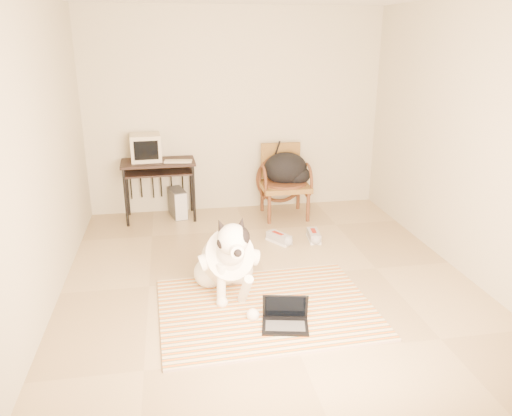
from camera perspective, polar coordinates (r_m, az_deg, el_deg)
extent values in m
plane|color=tan|center=(5.10, 1.24, -7.90)|extent=(4.50, 4.50, 0.00)
plane|color=beige|center=(6.84, -2.36, 10.90)|extent=(4.50, 0.00, 4.50)
plane|color=beige|center=(2.57, 11.13, -3.19)|extent=(4.50, 0.00, 4.50)
plane|color=beige|center=(4.70, -23.44, 5.67)|extent=(0.00, 4.50, 4.50)
plane|color=beige|center=(5.41, 22.82, 7.30)|extent=(0.00, 4.50, 4.50)
cube|color=orange|center=(4.07, 3.12, -15.33)|extent=(1.89, 0.36, 0.02)
cube|color=#366B32|center=(4.31, 2.10, -13.24)|extent=(1.89, 0.36, 0.02)
cube|color=#6B4089|center=(4.55, 1.20, -11.36)|extent=(1.89, 0.36, 0.02)
cube|color=#E2EC55|center=(4.79, 0.39, -9.66)|extent=(1.89, 0.36, 0.02)
cube|color=beige|center=(5.04, -0.32, -8.13)|extent=(1.89, 0.36, 0.02)
sphere|color=white|center=(4.87, -5.38, -7.36)|extent=(0.30, 0.30, 0.30)
sphere|color=white|center=(4.92, -2.07, -7.02)|extent=(0.30, 0.30, 0.30)
ellipsoid|color=white|center=(4.87, -3.69, -7.00)|extent=(0.37, 0.33, 0.30)
ellipsoid|color=white|center=(4.63, -3.33, -5.69)|extent=(0.42, 0.70, 0.64)
cylinder|color=white|center=(4.64, -3.36, -5.63)|extent=(0.48, 0.61, 0.59)
sphere|color=white|center=(4.40, -2.89, -5.00)|extent=(0.25, 0.25, 0.25)
sphere|color=white|center=(4.25, -2.67, -3.60)|extent=(0.27, 0.27, 0.27)
ellipsoid|color=black|center=(4.25, -2.12, -3.33)|extent=(0.21, 0.24, 0.20)
cylinder|color=white|center=(4.16, -2.32, -4.74)|extent=(0.12, 0.15, 0.11)
sphere|color=black|center=(4.09, -2.10, -5.16)|extent=(0.07, 0.07, 0.07)
cone|color=black|center=(4.25, -4.03, -2.08)|extent=(0.13, 0.14, 0.17)
cone|color=black|center=(4.28, -1.68, -1.87)|extent=(0.14, 0.14, 0.17)
torus|color=white|center=(4.36, -2.85, -4.52)|extent=(0.25, 0.15, 0.22)
cylinder|color=white|center=(4.50, -4.00, -8.64)|extent=(0.09, 0.13, 0.41)
cylinder|color=white|center=(4.44, -1.26, -9.34)|extent=(0.11, 0.37, 0.42)
sphere|color=white|center=(4.56, -3.89, -10.70)|extent=(0.10, 0.10, 0.10)
sphere|color=white|center=(4.35, -0.36, -12.11)|extent=(0.11, 0.11, 0.11)
cone|color=black|center=(5.15, -4.43, -6.98)|extent=(0.23, 0.41, 0.10)
cube|color=black|center=(4.26, 3.36, -13.34)|extent=(0.43, 0.34, 0.02)
cube|color=#474749|center=(4.24, 3.36, -13.29)|extent=(0.35, 0.22, 0.00)
cube|color=black|center=(4.27, 3.36, -11.16)|extent=(0.39, 0.17, 0.25)
cube|color=black|center=(4.26, 3.37, -11.19)|extent=(0.34, 0.14, 0.22)
cube|color=black|center=(6.61, -11.13, 5.15)|extent=(0.96, 0.55, 0.03)
cube|color=black|center=(6.59, -11.07, 4.03)|extent=(0.85, 0.44, 0.02)
cylinder|color=black|center=(6.51, -14.66, 1.09)|extent=(0.04, 0.04, 0.75)
cylinder|color=black|center=(6.93, -14.50, 2.18)|extent=(0.04, 0.04, 0.75)
cylinder|color=black|center=(6.51, -7.12, 1.58)|extent=(0.04, 0.04, 0.75)
cylinder|color=black|center=(6.93, -7.41, 2.64)|extent=(0.04, 0.04, 0.75)
cube|color=#C0B397|center=(6.64, -12.49, 6.77)|extent=(0.40, 0.39, 0.34)
cube|color=black|center=(6.46, -12.45, 6.45)|extent=(0.30, 0.03, 0.24)
cube|color=#C0B397|center=(6.50, -8.89, 5.30)|extent=(0.36, 0.17, 0.02)
cube|color=#474749|center=(6.80, -8.96, 0.59)|extent=(0.26, 0.43, 0.38)
cube|color=silver|center=(6.62, -8.53, 0.08)|extent=(0.16, 0.05, 0.36)
cube|color=olive|center=(6.68, 3.30, 2.51)|extent=(0.63, 0.60, 0.06)
cylinder|color=#3D1F10|center=(6.66, 3.30, 2.87)|extent=(0.58, 0.58, 0.04)
cube|color=olive|center=(6.86, 2.82, 5.50)|extent=(0.54, 0.04, 0.47)
cylinder|color=#3D1F10|center=(6.45, 1.53, -0.16)|extent=(0.05, 0.05, 0.39)
cylinder|color=#3D1F10|center=(6.93, 0.70, 1.21)|extent=(0.05, 0.05, 0.39)
cylinder|color=#3D1F10|center=(6.57, 5.96, 0.09)|extent=(0.05, 0.05, 0.39)
cylinder|color=#3D1F10|center=(7.04, 4.84, 1.43)|extent=(0.05, 0.05, 0.39)
ellipsoid|color=black|center=(6.68, 3.39, 4.56)|extent=(0.58, 0.48, 0.43)
ellipsoid|color=black|center=(6.67, 4.71, 3.74)|extent=(0.36, 0.30, 0.25)
cube|color=silver|center=(5.93, 2.63, -3.80)|extent=(0.28, 0.34, 0.03)
cube|color=gray|center=(5.91, 2.63, -3.41)|extent=(0.27, 0.33, 0.10)
cube|color=maroon|center=(5.89, 2.64, -3.02)|extent=(0.13, 0.17, 0.02)
cube|color=silver|center=(6.03, 6.60, -3.51)|extent=(0.16, 0.33, 0.03)
cube|color=gray|center=(6.01, 6.61, -3.12)|extent=(0.15, 0.32, 0.10)
cube|color=maroon|center=(6.00, 6.63, -2.74)|extent=(0.07, 0.16, 0.02)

